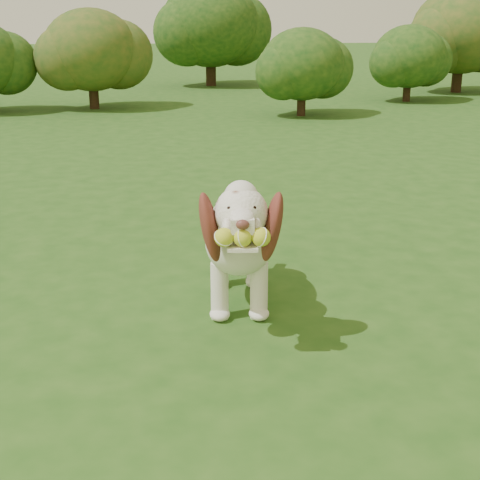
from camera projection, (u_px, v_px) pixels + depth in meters
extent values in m
plane|color=#214A15|center=(241.00, 286.00, 4.02)|extent=(80.00, 80.00, 0.00)
ellipsoid|color=white|center=(238.00, 233.00, 3.71)|extent=(0.41, 0.72, 0.37)
ellipsoid|color=white|center=(239.00, 241.00, 3.45)|extent=(0.38, 0.38, 0.36)
ellipsoid|color=white|center=(237.00, 223.00, 3.94)|extent=(0.35, 0.35, 0.33)
cylinder|color=white|center=(240.00, 232.00, 3.29)|extent=(0.21, 0.30, 0.28)
sphere|color=white|center=(241.00, 213.00, 3.11)|extent=(0.27, 0.27, 0.25)
sphere|color=white|center=(241.00, 198.00, 3.11)|extent=(0.18, 0.18, 0.16)
cube|color=white|center=(242.00, 223.00, 2.98)|extent=(0.12, 0.15, 0.07)
ellipsoid|color=#592D28|center=(243.00, 225.00, 2.90)|extent=(0.06, 0.04, 0.05)
cube|color=white|center=(242.00, 245.00, 3.00)|extent=(0.15, 0.17, 0.02)
ellipsoid|color=maroon|center=(210.00, 228.00, 3.14)|extent=(0.15, 0.24, 0.39)
ellipsoid|color=maroon|center=(272.00, 227.00, 3.15)|extent=(0.15, 0.25, 0.39)
cylinder|color=white|center=(236.00, 209.00, 4.07)|extent=(0.08, 0.18, 0.14)
cylinder|color=white|center=(220.00, 291.00, 3.55)|extent=(0.10, 0.10, 0.32)
cylinder|color=white|center=(259.00, 290.00, 3.56)|extent=(0.10, 0.10, 0.32)
cylinder|color=white|center=(219.00, 261.00, 3.99)|extent=(0.10, 0.10, 0.32)
cylinder|color=white|center=(255.00, 260.00, 4.00)|extent=(0.10, 0.10, 0.32)
sphere|color=#B3CB34|center=(224.00, 237.00, 2.94)|extent=(0.09, 0.09, 0.09)
sphere|color=#B3CB34|center=(243.00, 237.00, 2.94)|extent=(0.09, 0.09, 0.09)
sphere|color=#B3CB34|center=(261.00, 237.00, 2.94)|extent=(0.09, 0.09, 0.09)
cylinder|color=#382314|center=(94.00, 93.00, 11.78)|extent=(0.17, 0.17, 0.55)
ellipsoid|color=#133C12|center=(91.00, 50.00, 11.55)|extent=(1.65, 1.65, 1.40)
cylinder|color=#382314|center=(301.00, 102.00, 10.94)|extent=(0.14, 0.14, 0.45)
ellipsoid|color=#133C12|center=(302.00, 64.00, 10.75)|extent=(1.35, 1.35, 1.15)
cylinder|color=#382314|center=(457.00, 76.00, 14.35)|extent=(0.22, 0.22, 0.70)
ellipsoid|color=#133C12|center=(462.00, 30.00, 14.06)|extent=(2.10, 2.10, 1.78)
cylinder|color=#382314|center=(407.00, 89.00, 12.82)|extent=(0.14, 0.14, 0.46)
ellipsoid|color=#133C12|center=(409.00, 56.00, 12.63)|extent=(1.38, 1.38, 1.17)
cylinder|color=#382314|center=(211.00, 69.00, 15.74)|extent=(0.24, 0.24, 0.76)
ellipsoid|color=#133C12|center=(210.00, 24.00, 15.42)|extent=(2.28, 2.28, 1.94)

